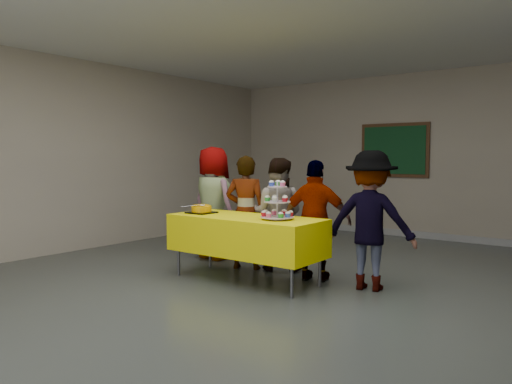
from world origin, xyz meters
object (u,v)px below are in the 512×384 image
cupcake_stand (277,205)px  schoolchild_c (277,214)px  schoolchild_e (370,220)px  noticeboard (394,150)px  schoolchild_d (316,221)px  schoolchild_b (246,212)px  bear_cake (202,209)px  schoolchild_a (213,203)px  bake_table (246,234)px

cupcake_stand → schoolchild_c: size_ratio=0.30×
schoolchild_e → noticeboard: noticeboard is taller
schoolchild_e → noticeboard: size_ratio=1.19×
schoolchild_d → schoolchild_e: 0.68m
cupcake_stand → schoolchild_b: (-0.87, 0.53, -0.18)m
bear_cake → schoolchild_d: (1.31, 0.58, -0.11)m
schoolchild_d → noticeboard: (-0.58, 3.85, 0.88)m
schoolchild_b → schoolchild_d: 1.06m
schoolchild_a → schoolchild_d: (1.86, -0.24, -0.09)m
schoolchild_e → bear_cake: bearing=5.2°
schoolchild_b → noticeboard: (0.48, 3.85, 0.85)m
bear_cake → schoolchild_b: size_ratio=0.24×
cupcake_stand → schoolchild_a: (-1.67, 0.77, -0.12)m
bake_table → schoolchild_b: size_ratio=1.26×
bake_table → schoolchild_d: bearing=38.6°
schoolchild_a → schoolchild_c: 1.18m
schoolchild_c → schoolchild_e: (1.36, -0.15, 0.04)m
schoolchild_b → schoolchild_a: bearing=-41.1°
cupcake_stand → schoolchild_d: size_ratio=0.31×
schoolchild_a → bake_table: bearing=157.1°
cupcake_stand → schoolchild_b: schoolchild_b is taller
bear_cake → schoolchild_a: schoolchild_a is taller
schoolchild_d → cupcake_stand: bearing=54.5°
schoolchild_a → schoolchild_e: (2.54, -0.21, -0.04)m
bake_table → noticeboard: size_ratio=1.45×
cupcake_stand → schoolchild_a: schoolchild_a is taller
schoolchild_d → noticeboard: size_ratio=1.11×
schoolchild_a → noticeboard: size_ratio=1.25×
bake_table → cupcake_stand: 0.59m
cupcake_stand → schoolchild_a: size_ratio=0.27×
bake_table → schoolchild_c: size_ratio=1.29×
bear_cake → schoolchild_d: size_ratio=0.25×
cupcake_stand → schoolchild_e: size_ratio=0.29×
bear_cake → schoolchild_e: (1.99, 0.61, -0.06)m
schoolchild_b → schoolchild_e: (1.74, 0.03, 0.03)m
bear_cake → schoolchild_c: bearing=50.7°
cupcake_stand → schoolchild_a: bearing=155.1°
noticeboard → bear_cake: bearing=-99.3°
schoolchild_a → noticeboard: bearing=-100.1°
schoolchild_c → schoolchild_d: schoolchild_c is taller
schoolchild_b → schoolchild_d: bearing=156.2°
cupcake_stand → schoolchild_a: 1.84m
schoolchild_a → schoolchild_e: schoolchild_a is taller
bear_cake → schoolchild_c: size_ratio=0.24×
noticeboard → schoolchild_a: bearing=-109.4°
schoolchild_b → schoolchild_e: schoolchild_e is taller
schoolchild_d → noticeboard: noticeboard is taller
bake_table → schoolchild_c: (-0.03, 0.70, 0.18)m
bear_cake → schoolchild_c: schoolchild_c is taller
bake_table → bear_cake: bearing=-174.9°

